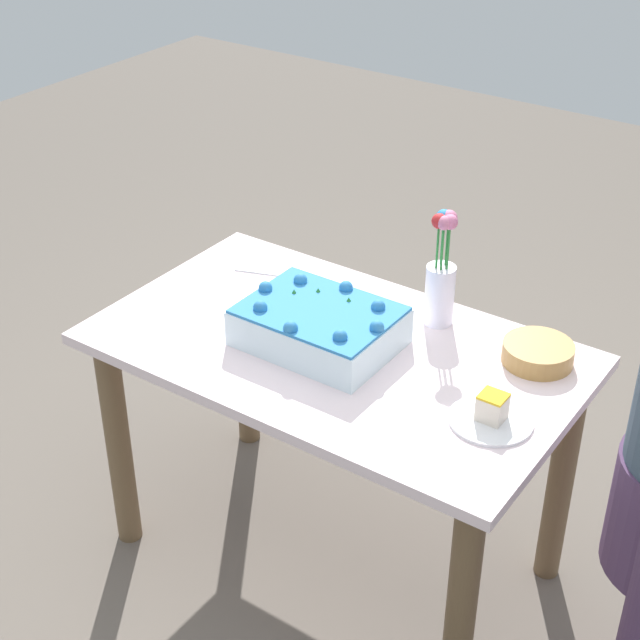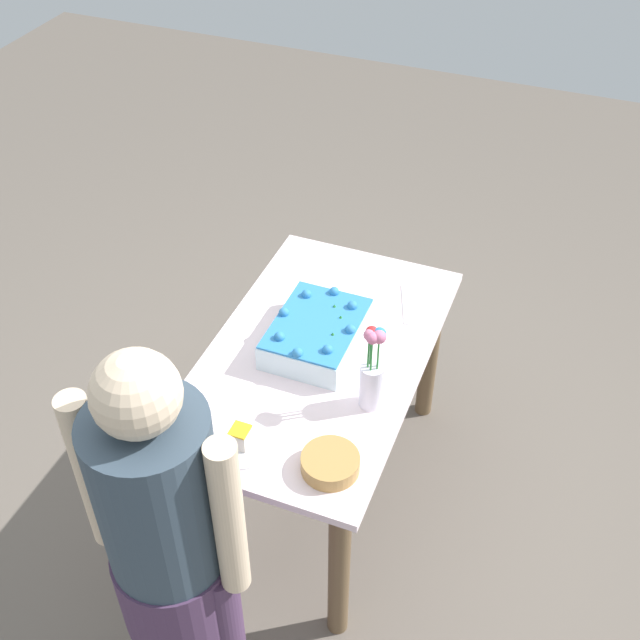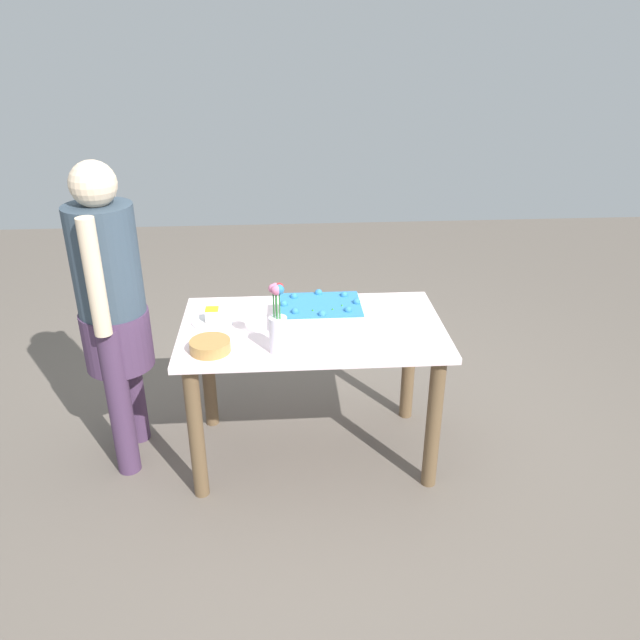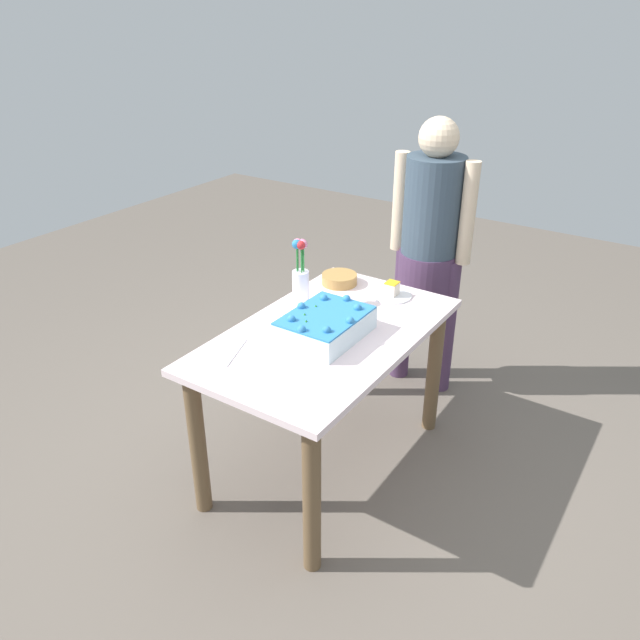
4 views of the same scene
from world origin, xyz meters
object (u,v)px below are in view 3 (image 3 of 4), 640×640
Objects in this scene: sheet_cake at (320,314)px; cake_knife at (396,343)px; fruit_bowl at (210,346)px; person_standing at (112,301)px; serving_plate_with_slice at (213,319)px; flower_vase at (278,323)px.

cake_knife is at bearing 144.91° from sheet_cake.
fruit_bowl is (0.49, 0.24, -0.03)m from sheet_cake.
cake_knife is 1.30m from person_standing.
sheet_cake is 0.55m from fruit_bowl.
cake_knife is 1.28× the size of fruit_bowl.
serving_plate_with_slice is 0.45m from flower_vase.
sheet_cake reaches higher than cake_knife.
fruit_bowl is (-0.01, 0.28, 0.01)m from serving_plate_with_slice.
flower_vase is (0.20, 0.26, 0.08)m from sheet_cake.
sheet_cake is at bearing 174.58° from serving_plate_with_slice.
sheet_cake is 1.69× the size of cake_knife.
fruit_bowl is at bearing 25.71° from sheet_cake.
flower_vase reaches higher than cake_knife.
flower_vase is 0.32m from fruit_bowl.
flower_vase is at bearing 134.69° from serving_plate_with_slice.
serving_plate_with_slice is 0.61× the size of flower_vase.
sheet_cake is 0.39m from cake_knife.
fruit_bowl is 0.54m from person_standing.
flower_vase is 0.81m from person_standing.
cake_knife is 0.81m from fruit_bowl.
sheet_cake is at bearing -126.82° from flower_vase.
person_standing is (0.95, -0.03, 0.08)m from sheet_cake.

